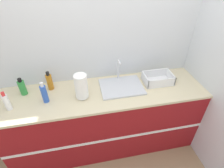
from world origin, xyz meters
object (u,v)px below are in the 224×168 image
Objects in this scene: paper_towel_roll at (81,87)px; bottle_green at (22,87)px; sink at (121,86)px; dish_rack at (158,79)px; bottle_blue at (44,94)px; bottle_amber at (50,82)px; bottle_white_spray at (7,102)px.

paper_towel_roll is 0.68m from bottle_green.
sink is 0.47m from dish_rack.
dish_rack is 1.33m from bottle_blue.
sink is at bearing 5.97° from bottle_blue.
paper_towel_roll reaches higher than bottle_amber.
sink is 1.23m from bottle_white_spray.
bottle_blue is 0.32m from bottle_green.
bottle_white_spray is (-1.22, -0.13, 0.08)m from sink.
dish_rack is at bearing 4.19° from bottle_blue.
sink is 1.44× the size of dish_rack.
bottle_green is (-1.11, 0.10, 0.07)m from sink.
sink reaches higher than bottle_green.
sink reaches higher than dish_rack.
bottle_blue is (-1.32, -0.10, 0.07)m from dish_rack.
bottle_blue is (0.36, 0.04, 0.01)m from bottle_white_spray.
sink is 0.49m from paper_towel_roll.
paper_towel_roll is 0.42m from bottle_amber.
bottle_blue reaches higher than bottle_amber.
dish_rack is 1.67× the size of bottle_green.
paper_towel_roll is 1.32× the size of bottle_white_spray.
bottle_blue is (-0.86, -0.09, 0.09)m from sink.
paper_towel_roll is at bearing -173.74° from dish_rack.
bottle_blue is at bearing 179.17° from paper_towel_roll.
bottle_amber is (-0.82, 0.13, 0.08)m from sink.
bottle_white_spray is 0.48m from bottle_amber.
bottle_amber is at bearing 81.33° from bottle_blue.
paper_towel_roll reaches higher than dish_rack.
bottle_blue is at bearing 7.10° from bottle_white_spray.
dish_rack is at bearing 6.26° from paper_towel_roll.
bottle_amber is (-0.35, 0.23, -0.04)m from paper_towel_roll.
bottle_amber is at bearing 174.36° from dish_rack.
bottle_green is at bearing 144.31° from bottle_blue.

